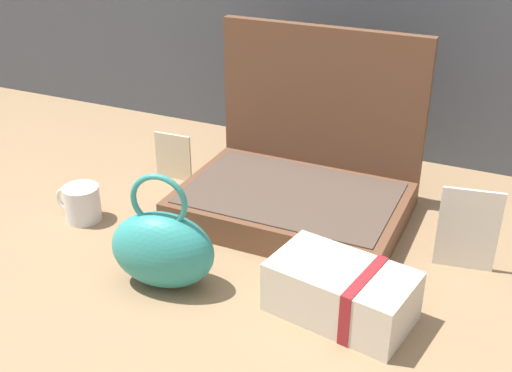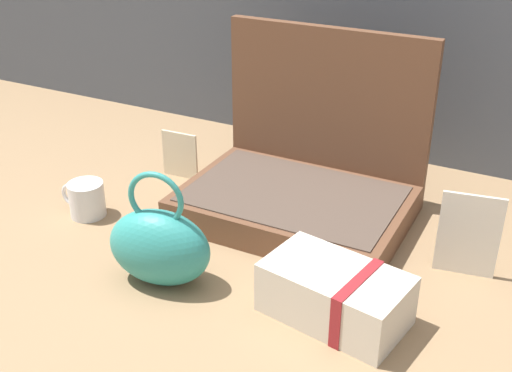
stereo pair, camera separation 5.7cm
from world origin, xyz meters
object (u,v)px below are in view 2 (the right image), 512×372
Objects in this scene: coffee_mug at (86,199)px; poster_card_right at (180,155)px; open_suitcase at (303,178)px; cream_toiletry_bag at (337,295)px; teal_pouch_handbag at (160,246)px; info_card_left at (469,235)px.

coffee_mug is 0.94× the size of poster_card_right.
poster_card_right is at bearing 73.10° from coffee_mug.
coffee_mug is at bearing -150.02° from open_suitcase.
poster_card_right is at bearing 148.01° from cream_toiletry_bag.
poster_card_right reaches higher than coffee_mug.
poster_card_right is (-0.22, 0.40, -0.02)m from teal_pouch_handbag.
open_suitcase reaches higher than teal_pouch_handbag.
coffee_mug is 0.83m from info_card_left.
cream_toiletry_bag is at bearing -134.74° from info_card_left.
teal_pouch_handbag is 0.33m from coffee_mug.
info_card_left is 0.74m from poster_card_right.
info_card_left is (0.82, 0.16, 0.05)m from coffee_mug.
poster_card_right is (0.08, 0.27, 0.02)m from coffee_mug.
cream_toiletry_bag is 0.66m from poster_card_right.
open_suitcase is at bearing 71.57° from teal_pouch_handbag.
open_suitcase is 1.83× the size of cream_toiletry_bag.
open_suitcase reaches higher than poster_card_right.
cream_toiletry_bag is 0.30m from info_card_left.
teal_pouch_handbag is (-0.13, -0.38, -0.00)m from open_suitcase.
open_suitcase is 0.40m from teal_pouch_handbag.
teal_pouch_handbag is 0.59m from info_card_left.
teal_pouch_handbag is 0.87× the size of cream_toiletry_bag.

